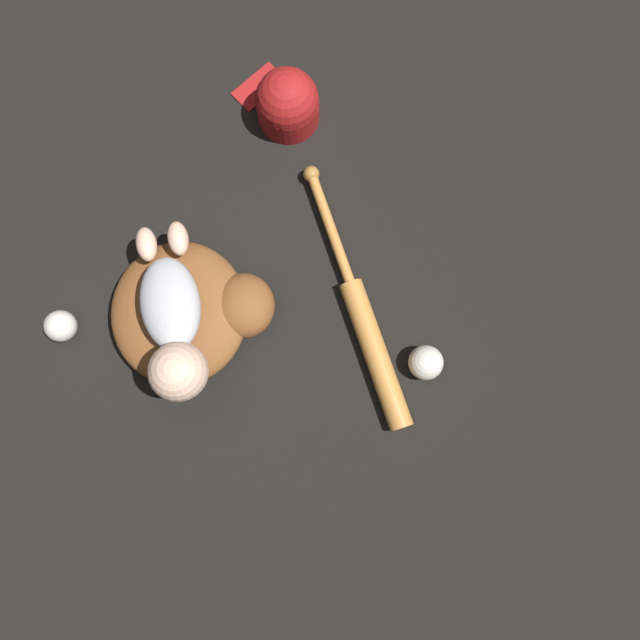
{
  "coord_description": "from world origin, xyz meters",
  "views": [
    {
      "loc": [
        0.26,
        0.27,
        1.28
      ],
      "look_at": [
        0.03,
        0.3,
        0.07
      ],
      "focal_mm": 35.0,
      "sensor_mm": 36.0,
      "label": 1
    }
  ],
  "objects_px": {
    "baseball_bat": "(366,327)",
    "baseball_cap": "(287,103)",
    "baseball_glove": "(190,311)",
    "baseball_spare": "(61,326)",
    "baby_figure": "(173,328)",
    "baseball": "(426,363)"
  },
  "relations": [
    {
      "from": "baseball_bat",
      "to": "baseball_cap",
      "type": "relative_size",
      "value": 2.79
    },
    {
      "from": "baseball_cap",
      "to": "baseball_bat",
      "type": "bearing_deg",
      "value": 13.1
    },
    {
      "from": "baseball_glove",
      "to": "baby_figure",
      "type": "bearing_deg",
      "value": -19.31
    },
    {
      "from": "baseball_glove",
      "to": "baseball_bat",
      "type": "relative_size",
      "value": 0.58
    },
    {
      "from": "baseball_glove",
      "to": "baseball_spare",
      "type": "height_order",
      "value": "baseball_glove"
    },
    {
      "from": "baseball_glove",
      "to": "baseball_bat",
      "type": "height_order",
      "value": "baseball_glove"
    },
    {
      "from": "baby_figure",
      "to": "baseball",
      "type": "distance_m",
      "value": 0.5
    },
    {
      "from": "baseball_glove",
      "to": "baseball",
      "type": "distance_m",
      "value": 0.49
    },
    {
      "from": "baseball_spare",
      "to": "baseball_cap",
      "type": "distance_m",
      "value": 0.67
    },
    {
      "from": "baseball_glove",
      "to": "baseball",
      "type": "xyz_separation_m",
      "value": [
        0.15,
        0.46,
        -0.01
      ]
    },
    {
      "from": "baseball_glove",
      "to": "baseball_spare",
      "type": "xyz_separation_m",
      "value": [
        0.0,
        -0.27,
        -0.01
      ]
    },
    {
      "from": "baseball_bat",
      "to": "baseball_spare",
      "type": "distance_m",
      "value": 0.62
    },
    {
      "from": "baby_figure",
      "to": "baseball_cap",
      "type": "xyz_separation_m",
      "value": [
        -0.48,
        0.25,
        -0.08
      ]
    },
    {
      "from": "baseball_bat",
      "to": "baseball_spare",
      "type": "xyz_separation_m",
      "value": [
        -0.06,
        -0.62,
        0.01
      ]
    },
    {
      "from": "baseball_glove",
      "to": "baseball_cap",
      "type": "xyz_separation_m",
      "value": [
        -0.43,
        0.24,
        0.01
      ]
    },
    {
      "from": "baby_figure",
      "to": "baseball_cap",
      "type": "height_order",
      "value": "baby_figure"
    },
    {
      "from": "baseball_bat",
      "to": "baseball_cap",
      "type": "height_order",
      "value": "baseball_cap"
    },
    {
      "from": "baseball",
      "to": "baseball_cap",
      "type": "distance_m",
      "value": 0.63
    },
    {
      "from": "baseball",
      "to": "baseball_cap",
      "type": "relative_size",
      "value": 0.34
    },
    {
      "from": "baseball_spare",
      "to": "baseball_bat",
      "type": "bearing_deg",
      "value": 84.11
    },
    {
      "from": "baby_figure",
      "to": "baseball_spare",
      "type": "bearing_deg",
      "value": -100.93
    },
    {
      "from": "baseball_bat",
      "to": "baseball_cap",
      "type": "distance_m",
      "value": 0.51
    }
  ]
}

